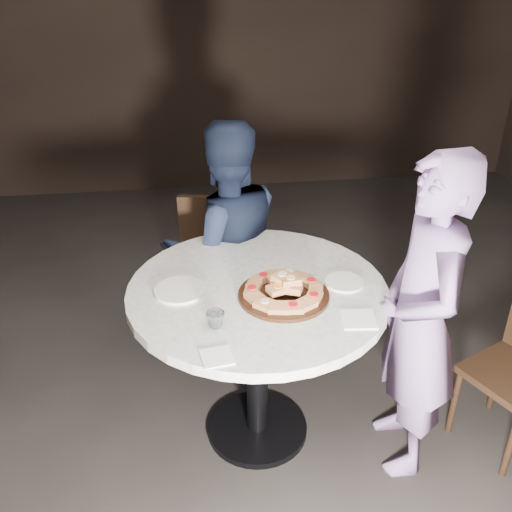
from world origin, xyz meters
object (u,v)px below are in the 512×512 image
at_px(table, 257,317).
at_px(diner_teal, 419,322).
at_px(water_glass, 216,320).
at_px(chair_far, 219,247).
at_px(serving_board, 284,295).
at_px(diner_navy, 225,249).
at_px(focaccia_pile, 284,288).

height_order(table, diner_teal, diner_teal).
bearing_deg(water_glass, table, 52.98).
relative_size(chair_far, diner_teal, 0.60).
height_order(serving_board, diner_navy, diner_navy).
bearing_deg(table, serving_board, -42.18).
bearing_deg(focaccia_pile, table, 138.17).
height_order(water_glass, diner_teal, diner_teal).
xyz_separation_m(table, chair_far, (-0.11, 1.02, -0.17)).
height_order(focaccia_pile, diner_navy, diner_navy).
distance_m(table, diner_teal, 0.71).
bearing_deg(focaccia_pile, chair_far, 100.56).
height_order(serving_board, water_glass, water_glass).
distance_m(serving_board, chair_far, 1.18).
distance_m(table, chair_far, 1.04).
height_order(water_glass, diner_navy, diner_navy).
height_order(water_glass, chair_far, water_glass).
xyz_separation_m(focaccia_pile, diner_navy, (-0.19, 0.73, -0.19)).
distance_m(focaccia_pile, chair_far, 1.19).
xyz_separation_m(serving_board, chair_far, (-0.21, 1.11, -0.34)).
xyz_separation_m(water_glass, diner_teal, (0.87, 0.06, -0.13)).
xyz_separation_m(serving_board, diner_teal, (0.57, -0.12, -0.11)).
bearing_deg(water_glass, chair_far, 85.76).
relative_size(chair_far, diner_navy, 0.64).
bearing_deg(serving_board, water_glass, -149.73).
xyz_separation_m(chair_far, diner_navy, (0.01, -0.38, 0.19)).
xyz_separation_m(table, water_glass, (-0.20, -0.27, 0.19)).
distance_m(water_glass, diner_teal, 0.89).
distance_m(table, diner_navy, 0.64).
height_order(serving_board, focaccia_pile, focaccia_pile).
relative_size(water_glass, chair_far, 0.08).
bearing_deg(focaccia_pile, water_glass, -149.79).
xyz_separation_m(focaccia_pile, diner_teal, (0.57, -0.12, -0.14)).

